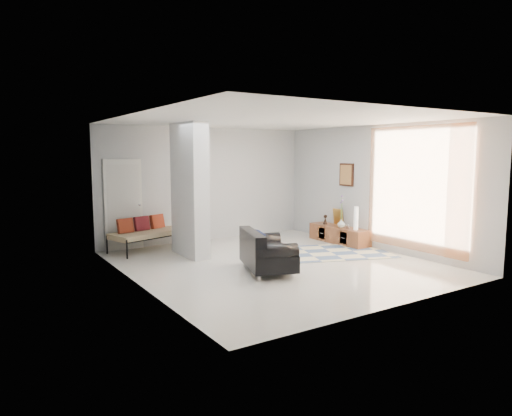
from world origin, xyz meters
TOP-DOWN VIEW (x-y plane):
  - floor at (0.00, 0.00)m, footprint 6.00×6.00m
  - ceiling at (0.00, 0.00)m, footprint 6.00×6.00m
  - wall_back at (0.00, 3.00)m, footprint 6.00×0.00m
  - wall_front at (0.00, -3.00)m, footprint 6.00×0.00m
  - wall_left at (-2.75, 0.00)m, footprint 0.00×6.00m
  - wall_right at (2.75, 0.00)m, footprint 0.00×6.00m
  - partition_column at (-1.10, 1.60)m, footprint 0.35×1.20m
  - hallway_door at (-2.10, 2.96)m, footprint 0.85×0.06m
  - curtain at (2.67, -1.15)m, footprint 0.00×2.55m
  - wall_art at (2.72, 0.90)m, footprint 0.04×0.45m
  - media_console at (2.52, 0.90)m, footprint 0.45×1.71m
  - loveseat at (-0.52, -0.38)m, footprint 1.18×1.53m
  - daybed at (-1.62, 2.62)m, footprint 1.99×1.28m
  - area_rug at (1.60, 0.17)m, footprint 2.89×2.40m
  - cylinder_lamp at (2.50, 0.32)m, footprint 0.10×0.10m
  - bronze_figurine at (2.47, 1.35)m, footprint 0.13×0.13m
  - vase at (2.47, 0.78)m, footprint 0.20×0.20m

SIDE VIEW (x-z plane):
  - floor at x=0.00m, z-range 0.00..0.00m
  - area_rug at x=1.60m, z-range 0.00..0.01m
  - media_console at x=2.52m, z-range -0.20..0.61m
  - loveseat at x=-0.52m, z-range -0.01..0.75m
  - daybed at x=-1.62m, z-range 0.03..0.80m
  - vase at x=2.47m, z-range 0.40..0.59m
  - bronze_figurine at x=2.47m, z-range 0.40..0.64m
  - cylinder_lamp at x=2.50m, z-range 0.40..0.94m
  - hallway_door at x=-2.10m, z-range 0.00..2.04m
  - partition_column at x=-1.10m, z-range 0.00..2.80m
  - wall_back at x=0.00m, z-range -1.60..4.40m
  - wall_front at x=0.00m, z-range -1.60..4.40m
  - wall_left at x=-2.75m, z-range -1.60..4.40m
  - wall_right at x=2.75m, z-range -1.60..4.40m
  - curtain at x=2.67m, z-range 0.17..2.72m
  - wall_art at x=2.72m, z-range 1.38..1.92m
  - ceiling at x=0.00m, z-range 2.80..2.80m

